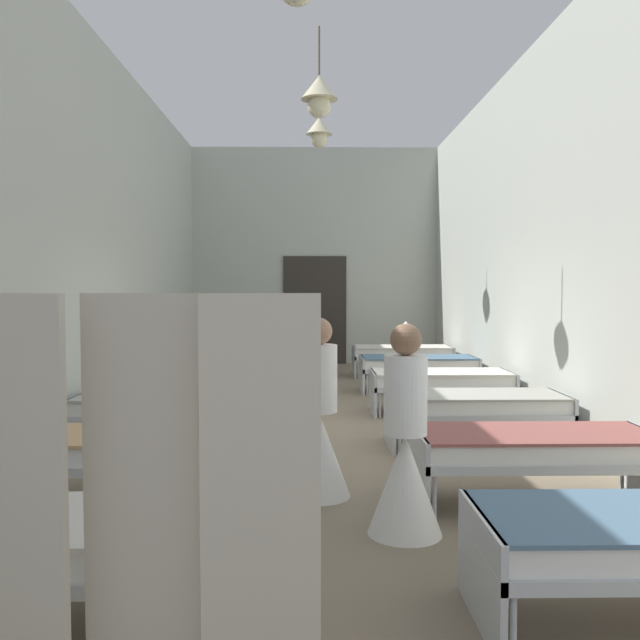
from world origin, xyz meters
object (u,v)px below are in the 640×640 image
bed_left_row_2 (166,407)px  bed_left_row_1 (113,450)px  nurse_near_aisle (405,459)px  bed_right_row_1 (536,449)px  bed_left_row_4 (215,365)px  bed_right_row_2 (476,406)px  bed_left_row_0 (2,544)px  bed_left_row_3 (196,381)px  bed_right_row_4 (418,365)px  bed_right_row_3 (441,381)px  bed_left_row_5 (229,353)px  nurse_mid_aisle (319,432)px  privacy_screen (141,537)px  potted_plant (298,334)px  bed_right_row_5 (402,353)px

bed_left_row_2 → bed_left_row_1: bearing=-90.0°
bed_left_row_1 → nurse_near_aisle: size_ratio=1.28×
nurse_near_aisle → bed_right_row_1: bearing=98.5°
bed_left_row_4 → bed_right_row_1: bearing=-59.7°
bed_right_row_2 → bed_left_row_0: bearing=-131.3°
nurse_near_aisle → bed_left_row_1: bearing=-127.3°
bed_left_row_3 → bed_right_row_4: 3.84m
bed_right_row_1 → nurse_near_aisle: 1.30m
bed_right_row_3 → bed_left_row_5: (-3.33, 3.80, 0.00)m
nurse_mid_aisle → privacy_screen: size_ratio=0.87×
bed_right_row_1 → bed_left_row_3: size_ratio=1.00×
bed_left_row_5 → nurse_near_aisle: nurse_near_aisle is taller
nurse_mid_aisle → bed_right_row_3: bearing=-60.9°
bed_left_row_4 → bed_left_row_3: bearing=-90.0°
bed_left_row_2 → nurse_mid_aisle: bearing=-46.4°
nurse_mid_aisle → privacy_screen: privacy_screen is taller
nurse_mid_aisle → potted_plant: nurse_mid_aisle is taller
nurse_near_aisle → bed_right_row_4: bearing=148.8°
bed_left_row_3 → bed_right_row_4: size_ratio=1.00×
bed_left_row_1 → bed_left_row_5: 7.60m
bed_left_row_3 → privacy_screen: privacy_screen is taller
bed_left_row_1 → potted_plant: (1.33, 7.15, 0.41)m
bed_left_row_0 → bed_left_row_4: 7.60m
bed_right_row_2 → bed_left_row_5: bearing=120.3°
bed_left_row_5 → potted_plant: (1.33, -0.45, 0.41)m
bed_right_row_5 → potted_plant: (-2.00, -0.45, 0.41)m
bed_left_row_4 → bed_right_row_4: 3.33m
bed_left_row_3 → bed_left_row_5: (0.00, 3.80, 0.00)m
bed_left_row_5 → bed_right_row_1: bearing=-66.3°
bed_right_row_1 → bed_left_row_2: same height
bed_right_row_4 → bed_left_row_0: bearing=-113.7°
bed_right_row_1 → privacy_screen: (-2.38, -2.91, 0.41)m
bed_left_row_0 → bed_right_row_5: size_ratio=1.00×
bed_left_row_0 → bed_right_row_3: 6.60m
bed_left_row_0 → potted_plant: potted_plant is taller
bed_right_row_3 → bed_left_row_4: size_ratio=1.00×
bed_right_row_3 → bed_left_row_4: bearing=150.3°
bed_right_row_5 → bed_left_row_0: bearing=-109.3°
bed_left_row_5 → bed_right_row_5: same height
bed_left_row_2 → bed_right_row_4: bearing=48.7°
bed_right_row_1 → bed_left_row_5: same height
bed_left_row_0 → bed_left_row_5: same height
bed_right_row_5 → bed_left_row_2: bearing=-120.3°
bed_left_row_5 → potted_plant: 1.46m
bed_right_row_1 → bed_left_row_4: bearing=120.3°
bed_right_row_2 → bed_left_row_4: size_ratio=1.00×
bed_left_row_2 → potted_plant: bearing=75.8°
bed_right_row_1 → bed_left_row_4: (-3.33, 5.70, 0.00)m
bed_left_row_2 → bed_left_row_0: bearing=-90.0°
bed_left_row_2 → privacy_screen: size_ratio=1.12×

